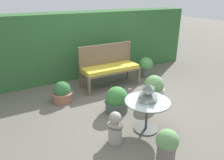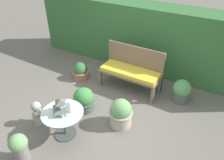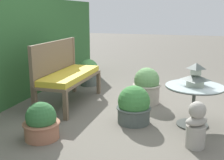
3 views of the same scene
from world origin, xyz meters
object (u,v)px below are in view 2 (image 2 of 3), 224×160
patio_table (63,117)px  potted_plant_table_far (84,100)px  potted_plant_bench_left (81,71)px  potted_plant_hedge_corner (19,147)px  potted_plant_table_near (181,91)px  potted_plant_patio_mid (121,113)px  garden_bench (130,73)px  pagoda_birdhouse (61,107)px  garden_bust (38,114)px

patio_table → potted_plant_table_far: patio_table is taller
patio_table → potted_plant_bench_left: patio_table is taller
potted_plant_bench_left → potted_plant_hedge_corner: 2.58m
potted_plant_table_near → potted_plant_patio_mid: bearing=-121.0°
potted_plant_table_near → garden_bench: bearing=-172.7°
pagoda_birdhouse → potted_plant_table_near: pagoda_birdhouse is taller
patio_table → potted_plant_table_near: 2.62m
potted_plant_table_near → potted_plant_patio_mid: potted_plant_patio_mid is taller
patio_table → potted_plant_hedge_corner: size_ratio=1.40×
potted_plant_hedge_corner → potted_plant_table_near: bearing=57.5°
garden_bench → potted_plant_patio_mid: bearing=-71.3°
patio_table → potted_plant_table_far: 0.81m
potted_plant_patio_mid → potted_plant_hedge_corner: bearing=-123.8°
patio_table → potted_plant_hedge_corner: 0.84m
pagoda_birdhouse → potted_plant_table_near: size_ratio=0.56×
garden_bust → potted_plant_hedge_corner: 0.83m
patio_table → potted_plant_bench_left: (-0.94, 1.71, -0.23)m
garden_bust → potted_plant_table_near: bearing=94.4°
pagoda_birdhouse → potted_plant_table_far: size_ratio=0.58×
pagoda_birdhouse → garden_bench: bearing=79.3°
garden_bench → pagoda_birdhouse: 1.99m
garden_bench → garden_bust: (-1.00, -1.98, -0.19)m
potted_plant_table_far → potted_plant_table_near: (1.70, 1.32, 0.04)m
potted_plant_hedge_corner → potted_plant_patio_mid: size_ratio=0.90×
patio_table → potted_plant_patio_mid: size_ratio=1.26×
potted_plant_table_far → potted_plant_table_near: potted_plant_table_near is taller
pagoda_birdhouse → potted_plant_patio_mid: size_ratio=0.51×
potted_plant_hedge_corner → patio_table: bearing=71.2°
potted_plant_hedge_corner → potted_plant_table_far: bearing=85.1°
potted_plant_patio_mid → garden_bust: bearing=-150.3°
pagoda_birdhouse → potted_plant_patio_mid: pagoda_birdhouse is taller
garden_bust → potted_plant_bench_left: 1.78m
pagoda_birdhouse → potted_plant_patio_mid: (0.77, 0.76, -0.39)m
potted_plant_table_far → potted_plant_patio_mid: potted_plant_patio_mid is taller
garden_bench → potted_plant_bench_left: bearing=-170.1°
potted_plant_bench_left → potted_plant_patio_mid: size_ratio=0.76×
garden_bench → garden_bust: garden_bust is taller
potted_plant_table_far → pagoda_birdhouse: bearing=-80.1°
potted_plant_patio_mid → potted_plant_table_far: bearing=179.1°
garden_bust → potted_plant_table_far: bearing=108.6°
garden_bench → potted_plant_bench_left: 1.34m
garden_bench → potted_plant_table_near: bearing=7.3°
garden_bench → potted_plant_table_near: potted_plant_table_near is taller
pagoda_birdhouse → garden_bust: pagoda_birdhouse is taller
potted_plant_table_near → potted_plant_bench_left: (-2.50, -0.38, -0.07)m
garden_bench → potted_plant_hedge_corner: potted_plant_hedge_corner is taller
patio_table → potted_plant_hedge_corner: (-0.27, -0.78, -0.14)m
patio_table → pagoda_birdhouse: pagoda_birdhouse is taller
garden_bench → potted_plant_patio_mid: size_ratio=2.40×
potted_plant_table_near → potted_plant_patio_mid: size_ratio=0.91×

